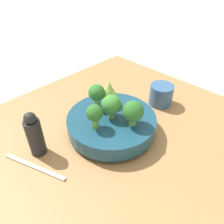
{
  "coord_description": "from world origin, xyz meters",
  "views": [
    {
      "loc": [
        0.37,
        -0.39,
        0.51
      ],
      "look_at": [
        0.0,
        -0.02,
        0.11
      ],
      "focal_mm": 35.0,
      "sensor_mm": 36.0,
      "label": 1
    }
  ],
  "objects_px": {
    "bowl": "(112,123)",
    "fork": "(34,167)",
    "pepper_mill": "(35,135)",
    "cup": "(161,95)"
  },
  "relations": [
    {
      "from": "pepper_mill",
      "to": "fork",
      "type": "xyz_separation_m",
      "value": [
        0.04,
        -0.04,
        -0.06
      ]
    },
    {
      "from": "pepper_mill",
      "to": "cup",
      "type": "bearing_deg",
      "value": 76.41
    },
    {
      "from": "cup",
      "to": "pepper_mill",
      "type": "bearing_deg",
      "value": -103.59
    },
    {
      "from": "bowl",
      "to": "pepper_mill",
      "type": "relative_size",
      "value": 1.94
    },
    {
      "from": "cup",
      "to": "fork",
      "type": "relative_size",
      "value": 0.45
    },
    {
      "from": "bowl",
      "to": "fork",
      "type": "height_order",
      "value": "bowl"
    },
    {
      "from": "cup",
      "to": "fork",
      "type": "xyz_separation_m",
      "value": [
        -0.07,
        -0.49,
        -0.04
      ]
    },
    {
      "from": "bowl",
      "to": "fork",
      "type": "relative_size",
      "value": 1.45
    },
    {
      "from": "cup",
      "to": "pepper_mill",
      "type": "xyz_separation_m",
      "value": [
        -0.11,
        -0.45,
        0.03
      ]
    },
    {
      "from": "bowl",
      "to": "fork",
      "type": "xyz_separation_m",
      "value": [
        -0.05,
        -0.25,
        -0.03
      ]
    }
  ]
}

